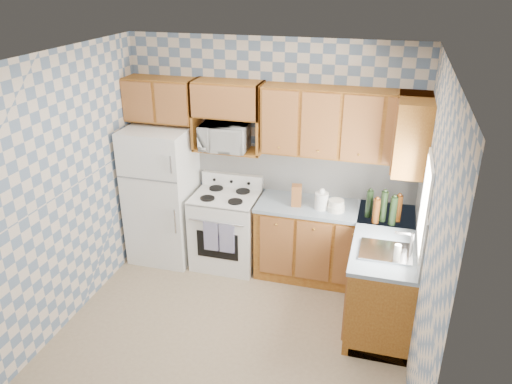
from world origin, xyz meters
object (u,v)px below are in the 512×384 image
stove_body (226,230)px  microwave (224,137)px  refrigerator (162,195)px  electric_kettle (321,201)px

stove_body → microwave: microwave is taller
refrigerator → stove_body: (0.80, 0.03, -0.39)m
stove_body → refrigerator: bearing=-178.2°
microwave → refrigerator: bearing=-173.1°
stove_body → electric_kettle: (1.14, -0.06, 0.57)m
stove_body → electric_kettle: size_ratio=4.73×
refrigerator → stove_body: refrigerator is taller
microwave → electric_kettle: bearing=-10.0°
refrigerator → electric_kettle: (1.95, -0.03, 0.18)m
microwave → electric_kettle: (1.17, -0.16, -0.58)m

